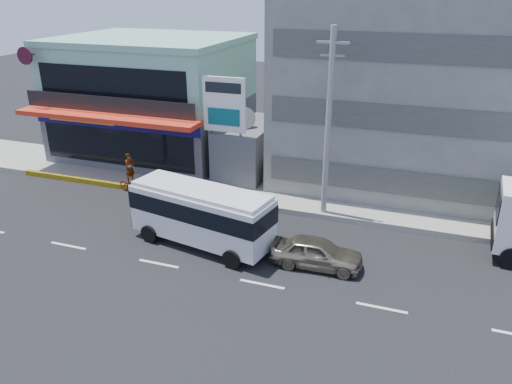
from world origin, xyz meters
TOP-DOWN VIEW (x-y plane):
  - ground at (0.00, 0.00)m, footprint 120.00×120.00m
  - sidewalk at (5.00, 9.50)m, footprint 70.00×5.00m
  - shop_building at (-8.00, 13.95)m, footprint 12.40×11.70m
  - concrete_building at (10.00, 15.00)m, footprint 16.00×12.00m
  - gap_structure at (0.00, 12.00)m, footprint 3.00×6.00m
  - satellite_dish at (0.00, 11.00)m, footprint 1.50×1.50m
  - billboard at (-0.50, 9.20)m, footprint 2.60×0.18m
  - utility_pole_near at (6.00, 7.40)m, footprint 1.60×0.30m
  - minibus at (1.14, 2.33)m, footprint 7.39×3.55m
  - sedan at (6.83, 2.21)m, footprint 4.17×1.79m
  - motorcycle_rider at (-5.70, 6.80)m, footprint 2.07×1.11m

SIDE VIEW (x-z plane):
  - ground at x=0.00m, z-range 0.00..0.00m
  - sidewalk at x=5.00m, z-range 0.00..0.30m
  - sedan at x=6.83m, z-range 0.00..1.40m
  - motorcycle_rider at x=-5.70m, z-range -0.43..2.09m
  - gap_structure at x=0.00m, z-range 0.00..3.50m
  - minibus at x=1.14m, z-range 0.29..3.25m
  - satellite_dish at x=0.00m, z-range 3.50..3.65m
  - shop_building at x=-8.00m, z-range 0.00..8.00m
  - billboard at x=-0.50m, z-range 1.48..8.38m
  - utility_pole_near at x=6.00m, z-range 0.15..10.15m
  - concrete_building at x=10.00m, z-range 0.00..14.00m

